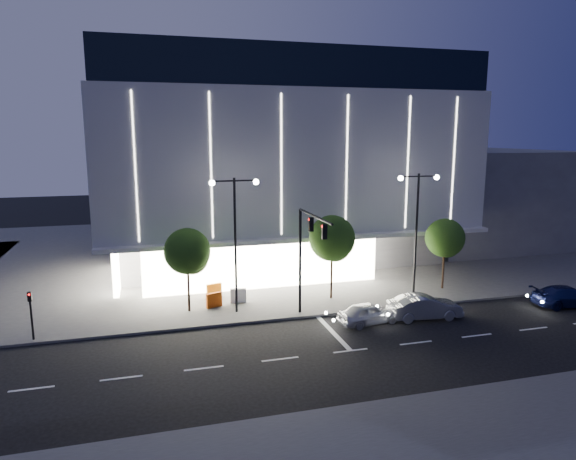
# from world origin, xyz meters

# --- Properties ---
(ground) EXTENTS (160.00, 160.00, 0.00)m
(ground) POSITION_xyz_m (0.00, 0.00, 0.00)
(ground) COLOR black
(ground) RESTS_ON ground
(sidewalk_museum) EXTENTS (70.00, 40.00, 0.15)m
(sidewalk_museum) POSITION_xyz_m (5.00, 24.00, 0.07)
(sidewalk_museum) COLOR #474747
(sidewalk_museum) RESTS_ON ground
(sidewalk_near) EXTENTS (70.00, 10.00, 0.15)m
(sidewalk_near) POSITION_xyz_m (5.00, -12.00, 0.07)
(sidewalk_near) COLOR #474747
(sidewalk_near) RESTS_ON ground
(museum) EXTENTS (30.00, 25.80, 18.00)m
(museum) POSITION_xyz_m (2.98, 22.31, 9.27)
(museum) COLOR #4C4C51
(museum) RESTS_ON ground
(annex_building) EXTENTS (16.00, 20.00, 10.00)m
(annex_building) POSITION_xyz_m (26.00, 24.00, 5.00)
(annex_building) COLOR #4C4C51
(annex_building) RESTS_ON ground
(traffic_mast) EXTENTS (0.33, 5.89, 7.07)m
(traffic_mast) POSITION_xyz_m (1.00, 3.34, 5.03)
(traffic_mast) COLOR black
(traffic_mast) RESTS_ON ground
(street_lamp_west) EXTENTS (3.16, 0.36, 9.00)m
(street_lamp_west) POSITION_xyz_m (-3.00, 6.00, 5.96)
(street_lamp_west) COLOR black
(street_lamp_west) RESTS_ON ground
(street_lamp_east) EXTENTS (3.16, 0.36, 9.00)m
(street_lamp_east) POSITION_xyz_m (10.00, 6.00, 5.96)
(street_lamp_east) COLOR black
(street_lamp_east) RESTS_ON ground
(ped_signal_far) EXTENTS (0.22, 0.24, 3.00)m
(ped_signal_far) POSITION_xyz_m (-15.00, 4.50, 1.89)
(ped_signal_far) COLOR black
(ped_signal_far) RESTS_ON ground
(tree_left) EXTENTS (3.02, 3.02, 5.72)m
(tree_left) POSITION_xyz_m (-5.97, 7.02, 4.03)
(tree_left) COLOR black
(tree_left) RESTS_ON ground
(tree_mid) EXTENTS (3.25, 3.25, 6.15)m
(tree_mid) POSITION_xyz_m (4.03, 7.02, 4.33)
(tree_mid) COLOR black
(tree_mid) RESTS_ON ground
(tree_right) EXTENTS (2.91, 2.91, 5.51)m
(tree_right) POSITION_xyz_m (13.03, 7.02, 3.88)
(tree_right) COLOR black
(tree_right) RESTS_ON ground
(car_lead) EXTENTS (4.14, 2.13, 1.35)m
(car_lead) POSITION_xyz_m (4.64, 1.99, 0.67)
(car_lead) COLOR #B9BBC1
(car_lead) RESTS_ON ground
(car_second) EXTENTS (4.82, 2.07, 1.55)m
(car_second) POSITION_xyz_m (8.50, 1.90, 0.77)
(car_second) COLOR #9EA2A5
(car_second) RESTS_ON ground
(car_third) EXTENTS (5.06, 2.52, 1.41)m
(car_third) POSITION_xyz_m (19.24, 1.42, 0.71)
(car_third) COLOR #141B4D
(car_third) RESTS_ON ground
(barrier_a) EXTENTS (1.13, 0.52, 1.00)m
(barrier_a) POSITION_xyz_m (-4.03, 9.46, 0.65)
(barrier_a) COLOR orange
(barrier_a) RESTS_ON sidewalk_museum
(barrier_b) EXTENTS (1.12, 0.38, 1.00)m
(barrier_b) POSITION_xyz_m (-2.56, 7.85, 0.65)
(barrier_b) COLOR white
(barrier_b) RESTS_ON sidewalk_museum
(barrier_c) EXTENTS (1.12, 0.60, 1.00)m
(barrier_c) POSITION_xyz_m (-4.32, 7.31, 0.65)
(barrier_c) COLOR #EB540D
(barrier_c) RESTS_ON sidewalk_museum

